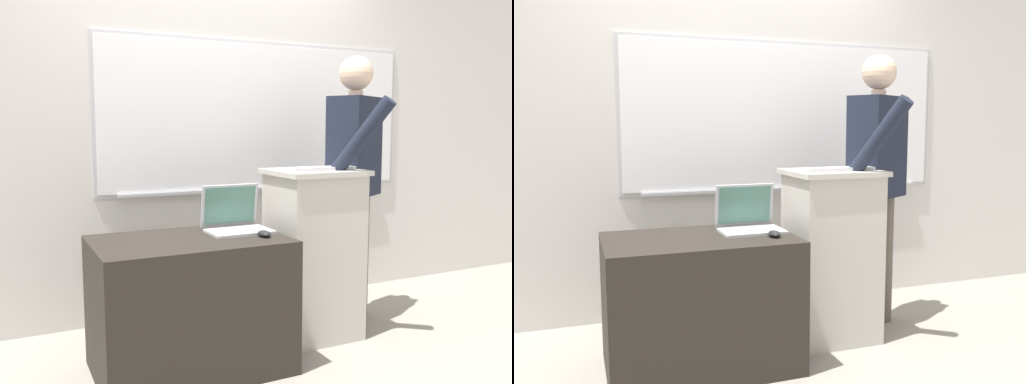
{
  "view_description": "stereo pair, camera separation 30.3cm",
  "coord_description": "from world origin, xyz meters",
  "views": [
    {
      "loc": [
        -1.3,
        -2.3,
        1.29
      ],
      "look_at": [
        0.01,
        0.41,
        0.92
      ],
      "focal_mm": 38.0,
      "sensor_mm": 36.0,
      "label": 1
    },
    {
      "loc": [
        -1.02,
        -2.42,
        1.29
      ],
      "look_at": [
        0.01,
        0.41,
        0.92
      ],
      "focal_mm": 38.0,
      "sensor_mm": 36.0,
      "label": 2
    }
  ],
  "objects": [
    {
      "name": "laptop",
      "position": [
        -0.11,
        0.43,
        0.78
      ],
      "size": [
        0.34,
        0.28,
        0.25
      ],
      "color": "#B7BABF",
      "rests_on": "side_desk"
    },
    {
      "name": "side_desk",
      "position": [
        -0.41,
        0.33,
        0.35
      ],
      "size": [
        0.99,
        0.65,
        0.71
      ],
      "color": "#28231E",
      "rests_on": "ground_plane"
    },
    {
      "name": "wireless_keyboard",
      "position": [
        0.43,
        0.4,
        1.04
      ],
      "size": [
        0.42,
        0.12,
        0.02
      ],
      "color": "silver",
      "rests_on": "lectern_podium"
    },
    {
      "name": "ground_plane",
      "position": [
        0.0,
        0.0,
        0.0
      ],
      "size": [
        30.0,
        30.0,
        0.0
      ],
      "primitive_type": "plane",
      "color": "gray"
    },
    {
      "name": "back_wall",
      "position": [
        0.02,
        1.23,
        1.49
      ],
      "size": [
        6.4,
        0.17,
        2.99
      ],
      "color": "silver",
      "rests_on": "ground_plane"
    },
    {
      "name": "person_presenter",
      "position": [
        0.78,
        0.55,
        1.0
      ],
      "size": [
        0.57,
        0.7,
        1.73
      ],
      "rotation": [
        0.0,
        0.0,
        0.53
      ],
      "color": "brown",
      "rests_on": "ground_plane"
    },
    {
      "name": "computer_mouse_by_laptop",
      "position": [
        -0.04,
        0.2,
        0.72
      ],
      "size": [
        0.06,
        0.1,
        0.03
      ],
      "color": "black",
      "rests_on": "side_desk"
    },
    {
      "name": "lectern_podium",
      "position": [
        0.42,
        0.46,
        0.52
      ],
      "size": [
        0.53,
        0.47,
        1.03
      ],
      "color": "#BCB7AD",
      "rests_on": "ground_plane"
    }
  ]
}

